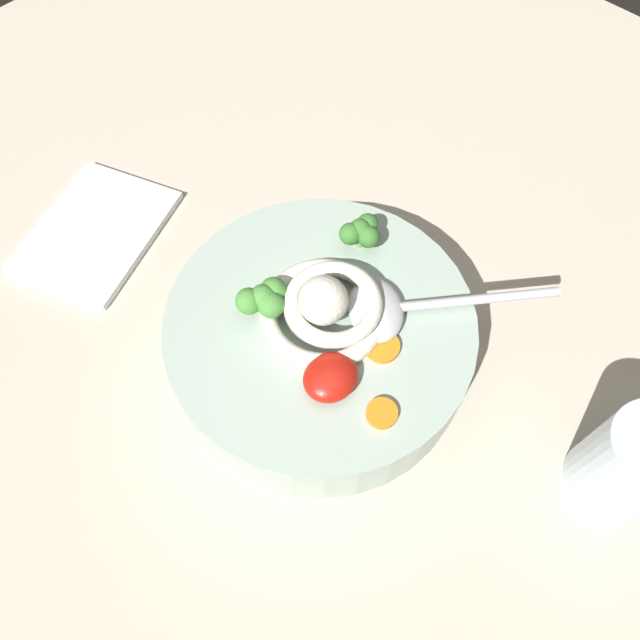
% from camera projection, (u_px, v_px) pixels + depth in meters
% --- Properties ---
extents(table_slab, '(1.24, 1.24, 0.04)m').
position_uv_depth(table_slab, '(308.00, 325.00, 0.57)').
color(table_slab, '#BCB29E').
rests_on(table_slab, ground).
extents(soup_bowl, '(0.25, 0.25, 0.06)m').
position_uv_depth(soup_bowl, '(320.00, 338.00, 0.50)').
color(soup_bowl, '#9EB2A3').
rests_on(soup_bowl, table_slab).
extents(noodle_pile, '(0.11, 0.11, 0.04)m').
position_uv_depth(noodle_pile, '(326.00, 307.00, 0.47)').
color(noodle_pile, silver).
rests_on(noodle_pile, soup_bowl).
extents(soup_spoon, '(0.15, 0.14, 0.02)m').
position_uv_depth(soup_spoon, '(393.00, 308.00, 0.47)').
color(soup_spoon, '#B7B7BC').
rests_on(soup_spoon, soup_bowl).
extents(chili_sauce_dollop, '(0.04, 0.04, 0.02)m').
position_uv_depth(chili_sauce_dollop, '(330.00, 377.00, 0.44)').
color(chili_sauce_dollop, '#B2190F').
rests_on(chili_sauce_dollop, soup_bowl).
extents(broccoli_floret_center, '(0.04, 0.04, 0.03)m').
position_uv_depth(broccoli_floret_center, '(263.00, 298.00, 0.46)').
color(broccoli_floret_center, '#7A9E60').
rests_on(broccoli_floret_center, soup_bowl).
extents(broccoli_floret_near_spoon, '(0.04, 0.03, 0.03)m').
position_uv_depth(broccoli_floret_near_spoon, '(362.00, 231.00, 0.50)').
color(broccoli_floret_near_spoon, '#7A9E60').
rests_on(broccoli_floret_near_spoon, soup_bowl).
extents(carrot_slice_right, '(0.03, 0.03, 0.01)m').
position_uv_depth(carrot_slice_right, '(382.00, 347.00, 0.46)').
color(carrot_slice_right, orange).
rests_on(carrot_slice_right, soup_bowl).
extents(carrot_slice_far, '(0.02, 0.02, 0.01)m').
position_uv_depth(carrot_slice_far, '(382.00, 413.00, 0.44)').
color(carrot_slice_far, orange).
rests_on(carrot_slice_far, soup_bowl).
extents(drinking_glass, '(0.07, 0.07, 0.09)m').
position_uv_depth(drinking_glass, '(631.00, 464.00, 0.44)').
color(drinking_glass, silver).
rests_on(drinking_glass, table_slab).
extents(folded_napkin, '(0.18, 0.16, 0.01)m').
position_uv_depth(folded_napkin, '(96.00, 231.00, 0.60)').
color(folded_napkin, white).
rests_on(folded_napkin, table_slab).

